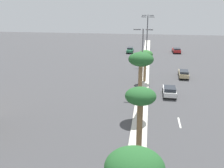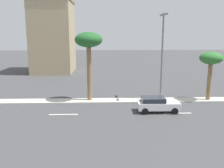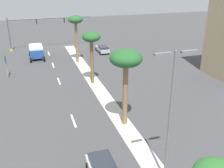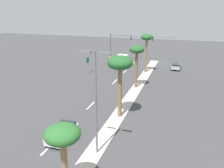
{
  "view_description": "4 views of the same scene",
  "coord_description": "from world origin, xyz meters",
  "px_view_note": "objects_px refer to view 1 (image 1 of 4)",
  "views": [
    {
      "loc": [
        0.74,
        2.55,
        13.51
      ],
      "look_at": [
        -3.85,
        33.96,
        3.4
      ],
      "focal_mm": 41.32,
      "sensor_mm": 36.0,
      "label": 1
    },
    {
      "loc": [
        27.8,
        34.75,
        7.86
      ],
      "look_at": [
        -2.14,
        35.77,
        1.55
      ],
      "focal_mm": 40.19,
      "sensor_mm": 36.0,
      "label": 2
    },
    {
      "loc": [
        8.14,
        54.94,
        13.98
      ],
      "look_at": [
        -0.61,
        27.68,
        2.22
      ],
      "focal_mm": 42.55,
      "sensor_mm": 36.0,
      "label": 3
    },
    {
      "loc": [
        -7.6,
        60.03,
        13.41
      ],
      "look_at": [
        1.07,
        32.24,
        3.94
      ],
      "focal_mm": 39.18,
      "sensor_mm": 36.0,
      "label": 4
    }
  ],
  "objects_px": {
    "sedan_red_left": "(176,50)",
    "street_lamp_inboard": "(147,36)",
    "palm_tree_rear": "(140,102)",
    "sedan_white_front": "(169,91)",
    "palm_tree_far": "(145,56)",
    "sedan_green_right": "(130,50)",
    "sedan_tan_rear": "(184,73)",
    "street_lamp_near": "(147,32)",
    "street_lamp_left": "(142,55)",
    "palm_tree_inboard": "(141,62)"
  },
  "relations": [
    {
      "from": "palm_tree_rear",
      "to": "sedan_green_right",
      "type": "xyz_separation_m",
      "value": [
        -4.86,
        52.76,
        -5.32
      ]
    },
    {
      "from": "palm_tree_rear",
      "to": "sedan_white_front",
      "type": "relative_size",
      "value": 1.72
    },
    {
      "from": "palm_tree_far",
      "to": "sedan_tan_rear",
      "type": "xyz_separation_m",
      "value": [
        7.2,
        3.81,
        -3.92
      ]
    },
    {
      "from": "street_lamp_left",
      "to": "sedan_red_left",
      "type": "bearing_deg",
      "value": 76.08
    },
    {
      "from": "palm_tree_inboard",
      "to": "street_lamp_inboard",
      "type": "xyz_separation_m",
      "value": [
        0.28,
        28.07,
        -0.42
      ]
    },
    {
      "from": "palm_tree_far",
      "to": "street_lamp_inboard",
      "type": "height_order",
      "value": "street_lamp_inboard"
    },
    {
      "from": "street_lamp_left",
      "to": "street_lamp_inboard",
      "type": "distance_m",
      "value": 19.84
    },
    {
      "from": "street_lamp_near",
      "to": "sedan_tan_rear",
      "type": "height_order",
      "value": "street_lamp_near"
    },
    {
      "from": "palm_tree_far",
      "to": "palm_tree_inboard",
      "type": "bearing_deg",
      "value": -91.26
    },
    {
      "from": "palm_tree_inboard",
      "to": "street_lamp_left",
      "type": "height_order",
      "value": "street_lamp_left"
    },
    {
      "from": "sedan_tan_rear",
      "to": "street_lamp_left",
      "type": "bearing_deg",
      "value": -129.26
    },
    {
      "from": "palm_tree_far",
      "to": "sedan_white_front",
      "type": "bearing_deg",
      "value": -60.05
    },
    {
      "from": "street_lamp_left",
      "to": "sedan_green_right",
      "type": "height_order",
      "value": "street_lamp_left"
    },
    {
      "from": "palm_tree_far",
      "to": "sedan_tan_rear",
      "type": "distance_m",
      "value": 9.04
    },
    {
      "from": "palm_tree_rear",
      "to": "street_lamp_near",
      "type": "height_order",
      "value": "street_lamp_near"
    },
    {
      "from": "palm_tree_rear",
      "to": "palm_tree_far",
      "type": "bearing_deg",
      "value": 90.28
    },
    {
      "from": "street_lamp_inboard",
      "to": "street_lamp_near",
      "type": "height_order",
      "value": "street_lamp_inboard"
    },
    {
      "from": "sedan_green_right",
      "to": "street_lamp_left",
      "type": "bearing_deg",
      "value": -82.46
    },
    {
      "from": "street_lamp_inboard",
      "to": "sedan_tan_rear",
      "type": "bearing_deg",
      "value": -55.62
    },
    {
      "from": "palm_tree_far",
      "to": "street_lamp_inboard",
      "type": "bearing_deg",
      "value": 90.08
    },
    {
      "from": "sedan_green_right",
      "to": "sedan_white_front",
      "type": "bearing_deg",
      "value": -75.8
    },
    {
      "from": "street_lamp_inboard",
      "to": "sedan_red_left",
      "type": "bearing_deg",
      "value": 60.75
    },
    {
      "from": "sedan_green_right",
      "to": "palm_tree_far",
      "type": "bearing_deg",
      "value": -80.2
    },
    {
      "from": "sedan_white_front",
      "to": "sedan_green_right",
      "type": "xyz_separation_m",
      "value": [
        -8.65,
        34.17,
        -0.04
      ]
    },
    {
      "from": "sedan_white_front",
      "to": "street_lamp_left",
      "type": "bearing_deg",
      "value": 162.87
    },
    {
      "from": "sedan_tan_rear",
      "to": "sedan_red_left",
      "type": "relative_size",
      "value": 1.01
    },
    {
      "from": "sedan_white_front",
      "to": "sedan_green_right",
      "type": "relative_size",
      "value": 0.93
    },
    {
      "from": "sedan_red_left",
      "to": "sedan_green_right",
      "type": "height_order",
      "value": "sedan_green_right"
    },
    {
      "from": "sedan_tan_rear",
      "to": "sedan_white_front",
      "type": "bearing_deg",
      "value": -107.22
    },
    {
      "from": "palm_tree_rear",
      "to": "sedan_red_left",
      "type": "xyz_separation_m",
      "value": [
        8.02,
        54.33,
        -5.31
      ]
    },
    {
      "from": "palm_tree_far",
      "to": "sedan_red_left",
      "type": "height_order",
      "value": "palm_tree_far"
    },
    {
      "from": "street_lamp_left",
      "to": "sedan_red_left",
      "type": "xyz_separation_m",
      "value": [
        8.53,
        34.41,
        -5.05
      ]
    },
    {
      "from": "palm_tree_far",
      "to": "sedan_green_right",
      "type": "xyz_separation_m",
      "value": [
        -4.73,
        27.38,
        -3.93
      ]
    },
    {
      "from": "palm_tree_far",
      "to": "street_lamp_left",
      "type": "xyz_separation_m",
      "value": [
        -0.38,
        -5.47,
        1.13
      ]
    },
    {
      "from": "palm_tree_far",
      "to": "street_lamp_inboard",
      "type": "relative_size",
      "value": 0.53
    },
    {
      "from": "palm_tree_far",
      "to": "sedan_green_right",
      "type": "relative_size",
      "value": 1.25
    },
    {
      "from": "palm_tree_far",
      "to": "street_lamp_near",
      "type": "distance_m",
      "value": 23.16
    },
    {
      "from": "palm_tree_rear",
      "to": "palm_tree_far",
      "type": "height_order",
      "value": "palm_tree_rear"
    },
    {
      "from": "palm_tree_rear",
      "to": "palm_tree_inboard",
      "type": "bearing_deg",
      "value": 92.09
    },
    {
      "from": "street_lamp_left",
      "to": "street_lamp_near",
      "type": "xyz_separation_m",
      "value": [
        0.31,
        28.58,
        0.36
      ]
    },
    {
      "from": "street_lamp_left",
      "to": "sedan_white_front",
      "type": "height_order",
      "value": "street_lamp_left"
    },
    {
      "from": "palm_tree_far",
      "to": "sedan_white_front",
      "type": "distance_m",
      "value": 8.75
    },
    {
      "from": "sedan_white_front",
      "to": "street_lamp_inboard",
      "type": "bearing_deg",
      "value": 100.54
    },
    {
      "from": "palm_tree_inboard",
      "to": "palm_tree_far",
      "type": "relative_size",
      "value": 1.39
    },
    {
      "from": "sedan_red_left",
      "to": "street_lamp_inboard",
      "type": "bearing_deg",
      "value": -119.25
    },
    {
      "from": "palm_tree_inboard",
      "to": "palm_tree_far",
      "type": "distance_m",
      "value": 13.84
    },
    {
      "from": "palm_tree_rear",
      "to": "sedan_green_right",
      "type": "height_order",
      "value": "palm_tree_rear"
    },
    {
      "from": "street_lamp_inboard",
      "to": "sedan_white_front",
      "type": "distance_m",
      "value": 22.19
    },
    {
      "from": "sedan_tan_rear",
      "to": "sedan_red_left",
      "type": "height_order",
      "value": "sedan_tan_rear"
    },
    {
      "from": "sedan_tan_rear",
      "to": "sedan_white_front",
      "type": "xyz_separation_m",
      "value": [
        -3.29,
        -10.6,
        0.03
      ]
    }
  ]
}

